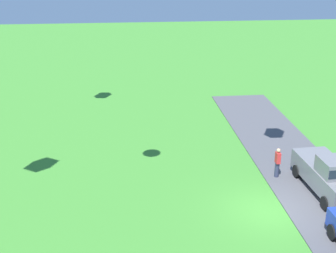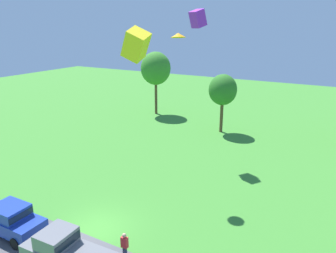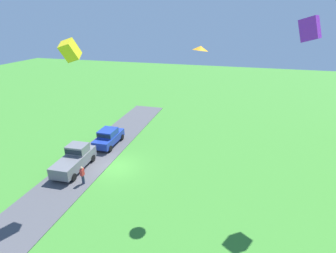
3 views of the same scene
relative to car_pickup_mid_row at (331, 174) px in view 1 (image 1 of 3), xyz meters
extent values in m
plane|color=#3D842D|center=(-1.31, 3.49, -1.11)|extent=(120.00, 120.00, 0.00)
cube|color=#4C4C51|center=(-1.31, 0.50, -1.08)|extent=(36.00, 4.40, 0.06)
cylinder|color=black|center=(-3.85, 1.53, -0.71)|extent=(0.68, 0.25, 0.68)
cube|color=slate|center=(0.20, 0.01, -0.21)|extent=(5.07, 2.10, 1.00)
cylinder|color=black|center=(-1.54, 0.84, -0.71)|extent=(0.69, 0.27, 0.68)
cylinder|color=black|center=(1.93, -0.83, -0.71)|extent=(0.69, 0.27, 0.68)
cylinder|color=black|center=(1.86, 0.98, -0.71)|extent=(0.69, 0.27, 0.68)
cylinder|color=#2D334C|center=(2.01, 2.04, -0.67)|extent=(0.24, 0.24, 0.88)
cube|color=red|center=(2.01, 2.04, 0.07)|extent=(0.36, 0.22, 0.60)
sphere|color=tan|center=(2.01, 2.04, 0.49)|extent=(0.22, 0.22, 0.22)
camera|label=1|loc=(-19.81, 10.21, 10.52)|focal=50.00mm
camera|label=2|loc=(11.05, -9.38, 10.86)|focal=35.00mm
camera|label=3|loc=(18.15, 13.99, 11.99)|focal=28.00mm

